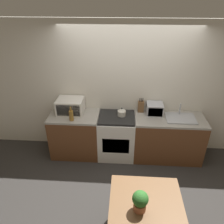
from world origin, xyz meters
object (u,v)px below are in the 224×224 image
Objects in this scene: stove_range at (117,136)px; kettle at (122,112)px; microwave at (70,106)px; toaster_oven at (155,109)px; bottle at (71,115)px; dining_table at (145,204)px.

kettle is at bearing 27.14° from stove_range.
toaster_oven is (1.62, 0.05, -0.03)m from microwave.
stove_range is 1.09m from microwave.
microwave is at bearing 177.12° from kettle.
kettle is 0.61× the size of bottle.
kettle reaches higher than stove_range.
dining_table is at bearing -98.26° from toaster_oven.
microwave is 0.30m from bottle.
kettle is 1.00m from microwave.
microwave is 1.62m from toaster_oven.
microwave is 2.30m from dining_table.
kettle is (0.09, 0.05, 0.52)m from stove_range.
microwave reaches higher than toaster_oven.
toaster_oven is 0.34× the size of dining_table.
kettle is at bearing 14.62° from bottle.
microwave is (-0.99, 0.05, 0.07)m from kettle.
stove_range is 1.01m from bottle.
toaster_oven is (1.54, 0.34, 0.00)m from bottle.
microwave is 0.56× the size of dining_table.
microwave is (-0.90, 0.10, 0.60)m from stove_range.
kettle is at bearing -2.88° from microwave.
kettle is at bearing 101.45° from dining_table.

